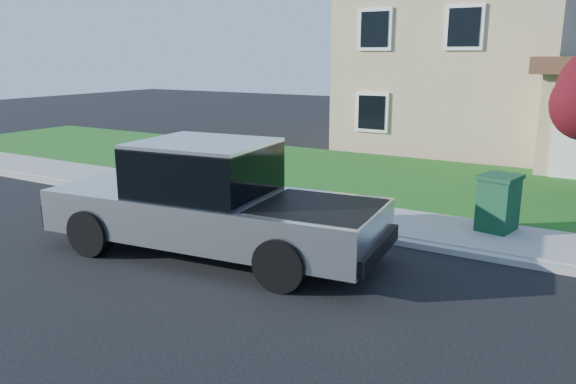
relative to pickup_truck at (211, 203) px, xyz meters
The scene contains 8 objects.
ground 1.28m from the pickup_truck, 48.40° to the right, with size 80.00×80.00×0.00m, color black.
curb 2.92m from the pickup_truck, 56.38° to the left, with size 40.00×0.20×0.12m, color gray.
sidewalk 3.84m from the pickup_truck, 65.78° to the left, with size 40.00×2.00×0.15m, color gray.
lawn 8.11m from the pickup_truck, 79.04° to the left, with size 40.00×7.00×0.10m, color #1A4F16.
house 16.04m from the pickup_truck, 83.34° to the left, with size 14.00×11.30×6.85m.
pickup_truck is the anchor object (origin of this frame).
woman 1.51m from the pickup_truck, 108.01° to the left, with size 0.55×0.39×1.63m.
trash_bin 5.87m from the pickup_truck, 40.62° to the left, with size 0.87×0.95×1.16m.
Camera 1 is at (5.88, -7.41, 3.69)m, focal length 35.00 mm.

